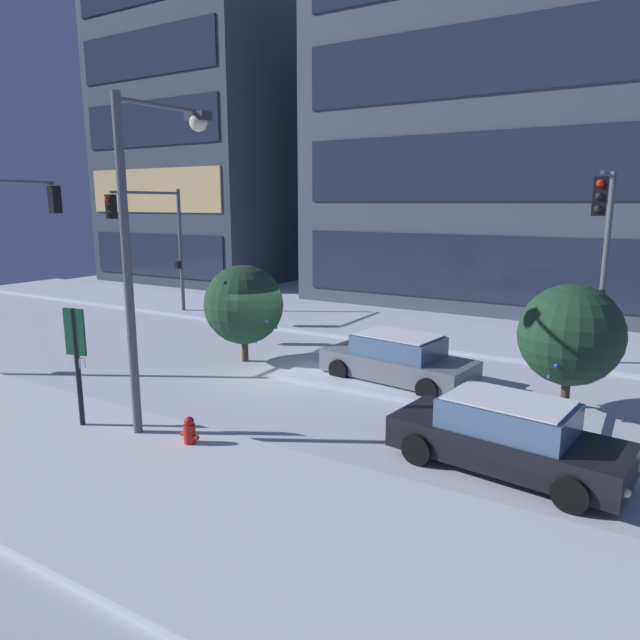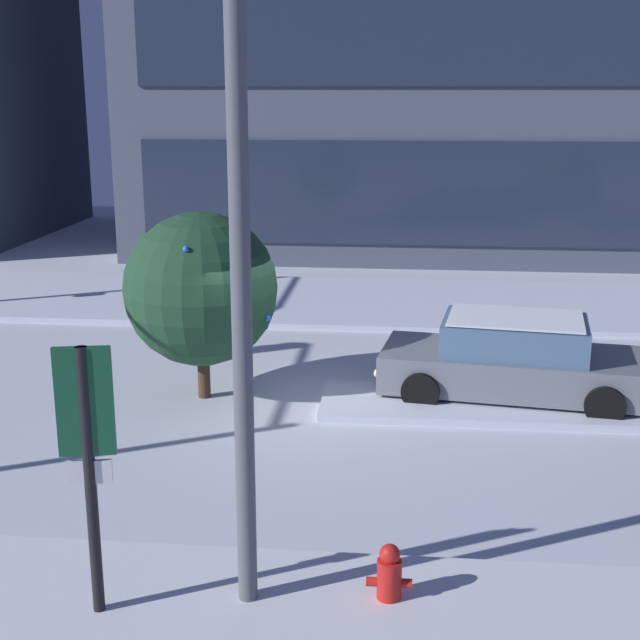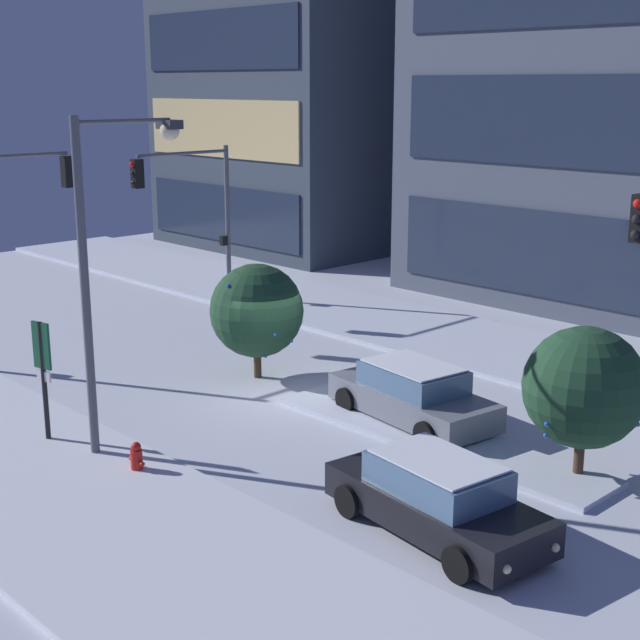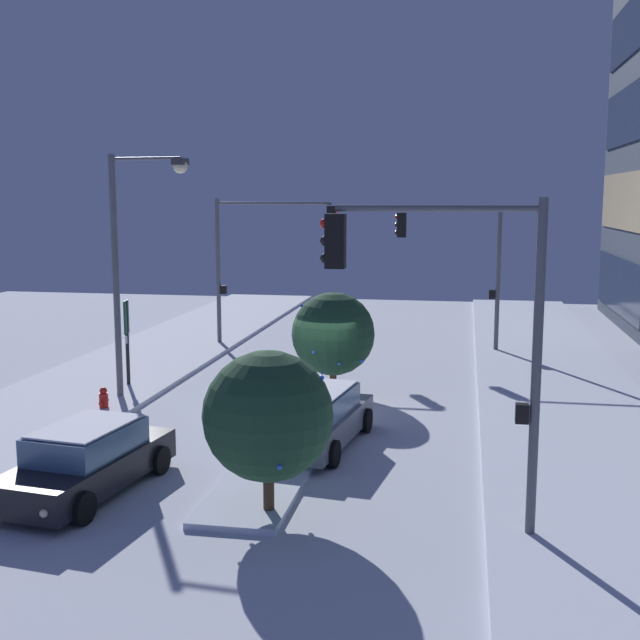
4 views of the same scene
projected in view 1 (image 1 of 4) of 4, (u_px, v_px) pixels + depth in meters
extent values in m
plane|color=silver|center=(277.00, 371.00, 18.44)|extent=(52.00, 52.00, 0.00)
cube|color=silver|center=(69.00, 457.00, 12.02)|extent=(52.00, 5.20, 0.14)
cube|color=silver|center=(378.00, 326.00, 24.83)|extent=(52.00, 5.20, 0.14)
cube|color=silver|center=(428.00, 392.00, 16.13)|extent=(9.00, 1.80, 0.14)
cube|color=#4C5466|center=(519.00, 37.00, 30.20)|extent=(19.48, 13.08, 27.82)
cube|color=#232D42|center=(471.00, 268.00, 26.98)|extent=(17.54, 0.10, 3.09)
cube|color=#232D42|center=(476.00, 166.00, 26.05)|extent=(17.54, 0.10, 3.09)
cube|color=#232D42|center=(482.00, 58.00, 25.13)|extent=(17.54, 0.10, 3.09)
cube|color=#384251|center=(208.00, 132.00, 39.88)|extent=(12.33, 10.66, 20.35)
cube|color=#232D42|center=(157.00, 255.00, 36.99)|extent=(11.10, 0.10, 2.71)
cube|color=#E5C67F|center=(153.00, 190.00, 36.17)|extent=(11.10, 0.10, 2.71)
cube|color=#232D42|center=(149.00, 123.00, 35.36)|extent=(11.10, 0.10, 2.71)
cube|color=#232D42|center=(145.00, 53.00, 34.54)|extent=(11.10, 0.10, 2.71)
cube|color=black|center=(506.00, 445.00, 11.53)|extent=(4.77, 2.37, 0.66)
cube|color=slate|center=(508.00, 416.00, 11.41)|extent=(2.66, 1.91, 0.60)
cube|color=white|center=(509.00, 400.00, 11.34)|extent=(2.46, 1.78, 0.04)
sphere|color=#F9E5B2|center=(640.00, 468.00, 10.60)|extent=(0.16, 0.16, 0.16)
sphere|color=#F9E5B2|center=(626.00, 493.00, 9.67)|extent=(0.16, 0.16, 0.16)
cylinder|color=black|center=(596.00, 459.00, 11.34)|extent=(0.68, 0.30, 0.66)
cylinder|color=black|center=(571.00, 494.00, 9.97)|extent=(0.68, 0.30, 0.66)
cylinder|color=black|center=(455.00, 423.00, 13.17)|extent=(0.68, 0.30, 0.66)
cylinder|color=black|center=(417.00, 449.00, 11.80)|extent=(0.68, 0.30, 0.66)
cube|color=slate|center=(398.00, 366.00, 17.14)|extent=(4.76, 2.45, 0.66)
cube|color=slate|center=(398.00, 346.00, 17.02)|extent=(2.66, 1.98, 0.60)
cube|color=white|center=(399.00, 335.00, 16.95)|extent=(2.46, 1.85, 0.04)
sphere|color=#F9E5B2|center=(325.00, 358.00, 18.07)|extent=(0.16, 0.16, 0.16)
sphere|color=#F9E5B2|center=(348.00, 350.00, 19.04)|extent=(0.16, 0.16, 0.16)
cylinder|color=black|center=(339.00, 370.00, 17.40)|extent=(0.68, 0.31, 0.66)
cylinder|color=black|center=(373.00, 357.00, 18.81)|extent=(0.68, 0.31, 0.66)
cylinder|color=black|center=(427.00, 390.00, 15.56)|extent=(0.68, 0.31, 0.66)
cylinder|color=black|center=(457.00, 374.00, 16.97)|extent=(0.68, 0.31, 0.66)
cylinder|color=#565960|center=(604.00, 272.00, 18.31)|extent=(0.18, 0.18, 6.28)
cylinder|color=#565960|center=(608.00, 175.00, 16.19)|extent=(0.12, 3.66, 0.12)
cube|color=black|center=(600.00, 196.00, 14.76)|extent=(0.32, 0.36, 1.00)
sphere|color=red|center=(600.00, 183.00, 14.54)|extent=(0.20, 0.20, 0.20)
sphere|color=black|center=(599.00, 196.00, 14.61)|extent=(0.20, 0.20, 0.20)
sphere|color=black|center=(598.00, 209.00, 14.67)|extent=(0.20, 0.20, 0.20)
cube|color=black|center=(601.00, 296.00, 18.28)|extent=(0.20, 0.24, 0.36)
cylinder|color=#565960|center=(181.00, 252.00, 27.60)|extent=(0.18, 0.18, 5.97)
cylinder|color=#565960|center=(146.00, 193.00, 25.40)|extent=(0.12, 3.91, 0.12)
cube|color=black|center=(111.00, 207.00, 23.87)|extent=(0.32, 0.36, 1.00)
sphere|color=red|center=(107.00, 199.00, 23.65)|extent=(0.20, 0.20, 0.20)
sphere|color=black|center=(107.00, 207.00, 23.71)|extent=(0.20, 0.20, 0.20)
sphere|color=black|center=(108.00, 215.00, 23.78)|extent=(0.20, 0.20, 0.20)
cube|color=black|center=(178.00, 265.00, 27.53)|extent=(0.20, 0.24, 0.36)
cube|color=black|center=(55.00, 200.00, 21.23)|extent=(0.32, 0.36, 1.00)
sphere|color=red|center=(58.00, 191.00, 21.33)|extent=(0.20, 0.20, 0.20)
sphere|color=black|center=(59.00, 200.00, 21.39)|extent=(0.20, 0.20, 0.20)
sphere|color=black|center=(60.00, 208.00, 21.46)|extent=(0.20, 0.20, 0.20)
cylinder|color=#565960|center=(128.00, 274.00, 12.44)|extent=(0.20, 0.20, 7.57)
cylinder|color=#565960|center=(160.00, 106.00, 12.61)|extent=(0.29, 2.24, 0.10)
cube|color=#333338|center=(198.00, 116.00, 13.52)|extent=(0.56, 0.36, 0.20)
sphere|color=#F9E5B2|center=(198.00, 122.00, 13.55)|extent=(0.44, 0.44, 0.44)
cylinder|color=red|center=(190.00, 437.00, 12.52)|extent=(0.26, 0.26, 0.57)
sphere|color=red|center=(189.00, 421.00, 12.45)|extent=(0.22, 0.22, 0.22)
cylinder|color=red|center=(184.00, 434.00, 12.61)|extent=(0.12, 0.10, 0.10)
cylinder|color=red|center=(196.00, 437.00, 12.43)|extent=(0.12, 0.10, 0.10)
cylinder|color=black|center=(78.00, 371.00, 13.34)|extent=(0.12, 0.12, 2.95)
cube|color=#144C2D|center=(75.00, 332.00, 13.15)|extent=(0.55, 0.17, 1.10)
cube|color=white|center=(77.00, 363.00, 13.30)|extent=(0.44, 0.14, 0.24)
cylinder|color=#473323|center=(565.00, 394.00, 14.74)|extent=(0.22, 0.22, 0.95)
sphere|color=#1E4228|center=(570.00, 335.00, 14.42)|extent=(2.58, 2.58, 2.58)
sphere|color=blue|center=(536.00, 367.00, 15.17)|extent=(0.10, 0.10, 0.10)
sphere|color=blue|center=(614.00, 362.00, 14.43)|extent=(0.10, 0.10, 0.10)
sphere|color=blue|center=(556.00, 366.00, 13.59)|extent=(0.10, 0.10, 0.10)
sphere|color=blue|center=(549.00, 377.00, 14.02)|extent=(0.10, 0.10, 0.10)
sphere|color=blue|center=(573.00, 298.00, 15.21)|extent=(0.10, 0.10, 0.10)
sphere|color=blue|center=(529.00, 319.00, 15.49)|extent=(0.10, 0.10, 0.10)
cylinder|color=#473323|center=(245.00, 349.00, 19.51)|extent=(0.22, 0.22, 0.84)
sphere|color=#1E4228|center=(244.00, 304.00, 19.20)|extent=(2.67, 2.67, 2.67)
sphere|color=blue|center=(272.00, 323.00, 19.98)|extent=(0.10, 0.10, 0.10)
sphere|color=blue|center=(276.00, 328.00, 19.13)|extent=(0.10, 0.10, 0.10)
sphere|color=blue|center=(224.00, 282.00, 18.15)|extent=(0.10, 0.10, 0.10)
sphere|color=blue|center=(267.00, 321.00, 18.32)|extent=(0.10, 0.10, 0.10)
sphere|color=blue|center=(256.00, 342.00, 18.90)|extent=(0.10, 0.10, 0.10)
sphere|color=blue|center=(275.00, 322.00, 19.87)|extent=(0.10, 0.10, 0.10)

